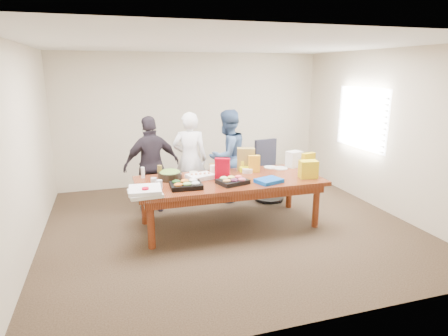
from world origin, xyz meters
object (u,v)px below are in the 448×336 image
object	(u,v)px
person_center	(190,159)
salad_bowl	(170,176)
office_chair	(269,173)
sheet_cake	(200,177)
conference_table	(229,202)
person_right	(227,156)

from	to	relation	value
person_center	salad_bowl	size ratio (longest dim) A/B	4.56
office_chair	sheet_cake	bearing A→B (deg)	-163.93
conference_table	sheet_cake	distance (m)	0.60
person_center	salad_bowl	xyz separation A→B (m)	(-0.50, -0.89, -0.02)
office_chair	person_center	bearing A→B (deg)	160.13
office_chair	person_right	distance (m)	0.83
person_right	salad_bowl	distance (m)	1.49
office_chair	person_center	world-z (taller)	person_center
office_chair	person_right	world-z (taller)	person_right
person_right	sheet_cake	size ratio (longest dim) A/B	4.40
office_chair	salad_bowl	size ratio (longest dim) A/B	2.91
person_center	salad_bowl	world-z (taller)	person_center
sheet_cake	salad_bowl	size ratio (longest dim) A/B	1.04
person_right	sheet_cake	xyz separation A→B (m)	(-0.74, -0.99, -0.06)
office_chair	person_right	bearing A→B (deg)	151.71
conference_table	office_chair	distance (m)	1.40
sheet_cake	salad_bowl	xyz separation A→B (m)	(-0.45, 0.09, 0.03)
sheet_cake	office_chair	bearing A→B (deg)	11.87
person_right	office_chair	bearing A→B (deg)	134.32
conference_table	person_right	size ratio (longest dim) A/B	1.67
person_center	salad_bowl	bearing A→B (deg)	74.80
office_chair	salad_bowl	distance (m)	2.06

